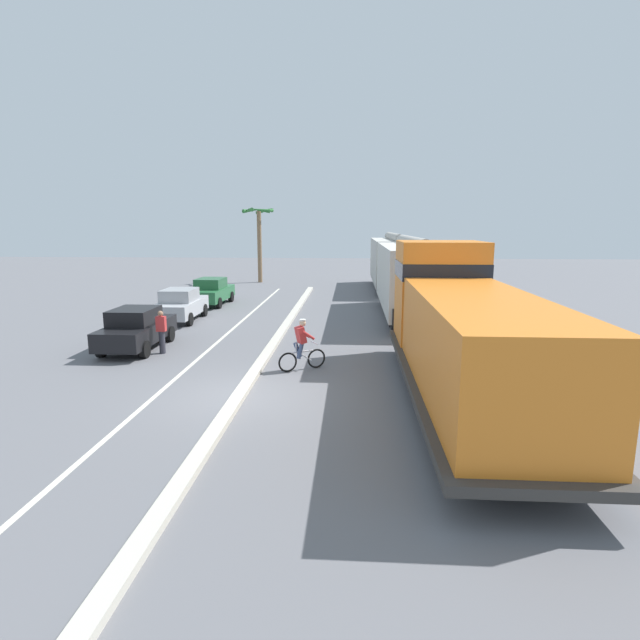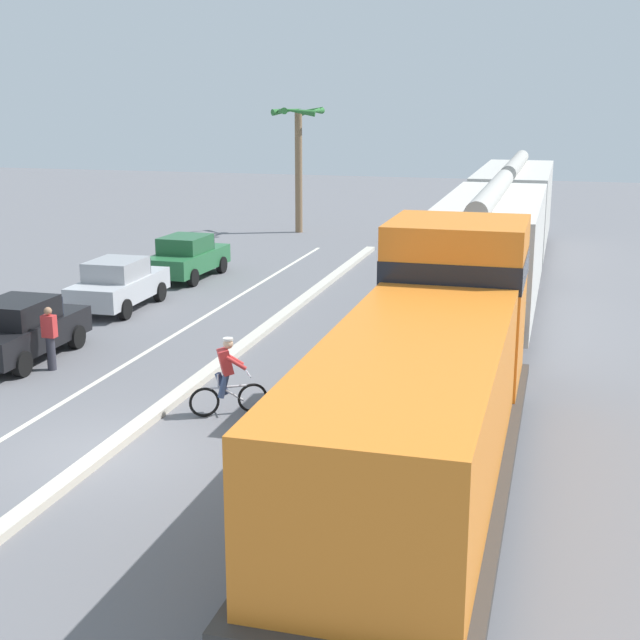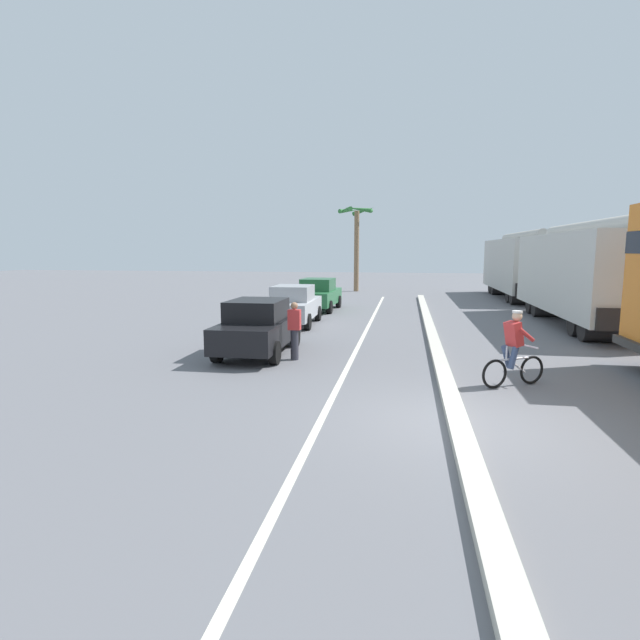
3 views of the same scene
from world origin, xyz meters
TOP-DOWN VIEW (x-y plane):
  - ground_plane at (0.00, 0.00)m, footprint 120.00×120.00m
  - median_curb at (0.00, 6.00)m, footprint 0.36×36.00m
  - lane_stripe at (-2.40, 6.00)m, footprint 0.14×36.00m
  - locomotive at (6.10, 0.54)m, footprint 3.10×11.61m
  - hopper_car_lead at (6.10, 12.70)m, footprint 2.90×10.60m
  - hopper_car_middle at (6.10, 24.30)m, footprint 2.90×10.60m
  - parked_car_black at (-5.18, 5.12)m, footprint 1.86×4.22m
  - parked_car_silver at (-5.46, 10.96)m, footprint 1.91×4.24m
  - parked_car_green at (-5.32, 16.08)m, footprint 1.94×4.25m
  - cyclist at (1.47, 2.67)m, footprint 1.50×0.93m
  - palm_tree_near at (-4.62, 28.27)m, footprint 2.69×2.68m
  - pedestrian_by_cars at (-3.97, 4.53)m, footprint 0.34×0.22m

SIDE VIEW (x-z plane):
  - ground_plane at x=0.00m, z-range 0.00..0.00m
  - lane_stripe at x=-2.40m, z-range 0.00..0.01m
  - median_curb at x=0.00m, z-range 0.00..0.16m
  - parked_car_black at x=-5.18m, z-range 0.01..1.63m
  - parked_car_silver at x=-5.46m, z-range 0.01..1.63m
  - parked_car_green at x=-5.32m, z-range 0.01..1.63m
  - cyclist at x=1.47m, z-range -0.04..1.67m
  - pedestrian_by_cars at x=-3.97m, z-range 0.04..1.66m
  - locomotive at x=6.10m, z-range -0.30..3.90m
  - hopper_car_lead at x=6.10m, z-range -0.01..4.17m
  - hopper_car_middle at x=6.10m, z-range -0.01..4.17m
  - palm_tree_near at x=-4.62m, z-range 1.44..7.74m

